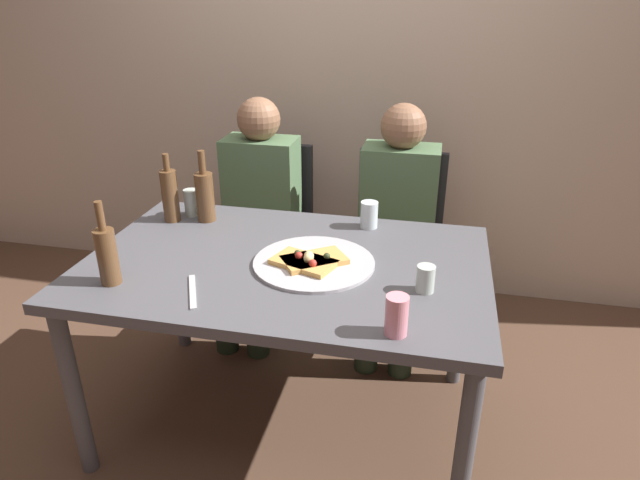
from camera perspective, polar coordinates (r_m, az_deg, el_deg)
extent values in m
plane|color=#513828|center=(2.43, -3.10, -17.97)|extent=(8.00, 8.00, 0.00)
cube|color=#BCA893|center=(3.09, 3.11, 18.31)|extent=(6.00, 0.10, 2.60)
cube|color=#4C4C51|center=(2.01, -3.56, -2.64)|extent=(1.45, 0.94, 0.04)
cylinder|color=#4C4C51|center=(2.18, -24.07, -14.26)|extent=(0.06, 0.06, 0.70)
cylinder|color=#4C4C51|center=(1.84, 14.64, -20.86)|extent=(0.06, 0.06, 0.70)
cylinder|color=#4C4C51|center=(2.74, -14.49, -4.24)|extent=(0.06, 0.06, 0.70)
cylinder|color=#4C4C51|center=(2.49, 14.35, -7.46)|extent=(0.06, 0.06, 0.70)
cylinder|color=#ADADB2|center=(1.97, -0.63, -2.36)|extent=(0.43, 0.43, 0.01)
cube|color=tan|center=(1.94, -1.68, -2.30)|extent=(0.25, 0.20, 0.02)
sphere|color=#EAD184|center=(1.92, -1.19, -1.92)|extent=(0.04, 0.04, 0.04)
sphere|color=#2D381E|center=(1.97, -2.34, -1.38)|extent=(0.02, 0.02, 0.02)
sphere|color=#B22D23|center=(1.89, -0.76, -2.43)|extent=(0.03, 0.03, 0.03)
cube|color=tan|center=(1.95, -0.61, -2.07)|extent=(0.25, 0.23, 0.02)
sphere|color=#EAD184|center=(1.94, -1.16, -1.66)|extent=(0.04, 0.04, 0.04)
sphere|color=#2D381E|center=(1.94, 0.71, -1.68)|extent=(0.02, 0.02, 0.02)
sphere|color=#B22D23|center=(1.94, -2.20, -1.63)|extent=(0.03, 0.03, 0.03)
cylinder|color=brown|center=(2.35, -11.80, 4.35)|extent=(0.08, 0.08, 0.21)
cylinder|color=brown|center=(2.31, -12.12, 7.87)|extent=(0.03, 0.03, 0.10)
cylinder|color=brown|center=(1.94, -21.11, -1.64)|extent=(0.07, 0.07, 0.19)
cylinder|color=brown|center=(1.88, -21.78, 2.33)|extent=(0.03, 0.03, 0.10)
cylinder|color=brown|center=(2.38, -15.23, 4.40)|extent=(0.07, 0.07, 0.22)
cylinder|color=brown|center=(2.34, -15.63, 7.74)|extent=(0.03, 0.03, 0.07)
cylinder|color=#B7C6BC|center=(1.81, 10.85, -3.96)|extent=(0.06, 0.06, 0.09)
cylinder|color=#B7C6BC|center=(2.43, -13.14, 3.79)|extent=(0.06, 0.06, 0.12)
cylinder|color=silver|center=(2.26, 5.10, 2.62)|extent=(0.07, 0.07, 0.11)
cylinder|color=pink|center=(1.58, 7.92, -7.73)|extent=(0.07, 0.07, 0.12)
cube|color=#B7B7BC|center=(1.84, -13.03, -5.21)|extent=(0.11, 0.21, 0.01)
cube|color=black|center=(2.90, -5.93, 0.28)|extent=(0.44, 0.44, 0.05)
cube|color=black|center=(2.99, -4.93, 5.76)|extent=(0.44, 0.04, 0.45)
cylinder|color=black|center=(2.80, -3.19, -6.08)|extent=(0.04, 0.04, 0.42)
cylinder|color=black|center=(2.91, -10.45, -5.16)|extent=(0.04, 0.04, 0.42)
cylinder|color=black|center=(3.12, -1.34, -2.59)|extent=(0.04, 0.04, 0.42)
cylinder|color=black|center=(3.22, -7.92, -1.90)|extent=(0.04, 0.04, 0.42)
cube|color=black|center=(2.77, 7.80, -1.00)|extent=(0.44, 0.44, 0.05)
cube|color=black|center=(2.87, 8.43, 4.75)|extent=(0.44, 0.04, 0.45)
cylinder|color=black|center=(2.72, 11.15, -7.59)|extent=(0.04, 0.04, 0.42)
cylinder|color=black|center=(2.74, 3.15, -6.80)|extent=(0.04, 0.04, 0.42)
cylinder|color=black|center=(3.05, 11.44, -3.83)|extent=(0.04, 0.04, 0.42)
cylinder|color=black|center=(3.07, 4.34, -3.16)|extent=(0.04, 0.04, 0.42)
cube|color=#4C6B47|center=(2.82, -6.03, 5.26)|extent=(0.36, 0.22, 0.52)
sphere|color=brown|center=(2.72, -6.37, 12.31)|extent=(0.21, 0.21, 0.21)
cylinder|color=black|center=(2.72, -5.48, -1.40)|extent=(0.12, 0.40, 0.12)
cylinder|color=black|center=(2.77, -8.64, -1.08)|extent=(0.12, 0.40, 0.12)
cylinder|color=black|center=(2.67, -6.59, -7.60)|extent=(0.11, 0.11, 0.45)
cylinder|color=black|center=(2.72, -9.81, -7.15)|extent=(0.11, 0.11, 0.45)
cube|color=#4C6B47|center=(2.69, 8.15, 4.17)|extent=(0.36, 0.22, 0.52)
sphere|color=brown|center=(2.59, 8.63, 11.54)|extent=(0.21, 0.21, 0.21)
cylinder|color=black|center=(2.61, 9.17, -2.84)|extent=(0.12, 0.40, 0.12)
cylinder|color=black|center=(2.62, 5.68, -2.51)|extent=(0.12, 0.40, 0.12)
cylinder|color=black|center=(2.55, 8.50, -9.37)|extent=(0.11, 0.11, 0.45)
cylinder|color=black|center=(2.56, 4.90, -9.00)|extent=(0.11, 0.11, 0.45)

